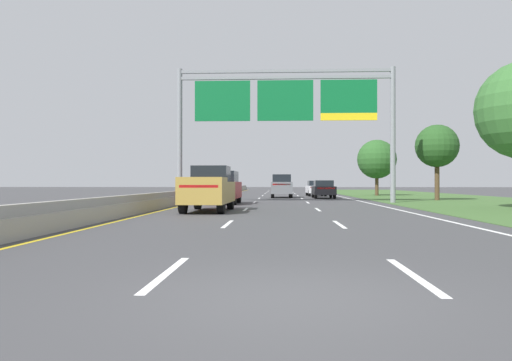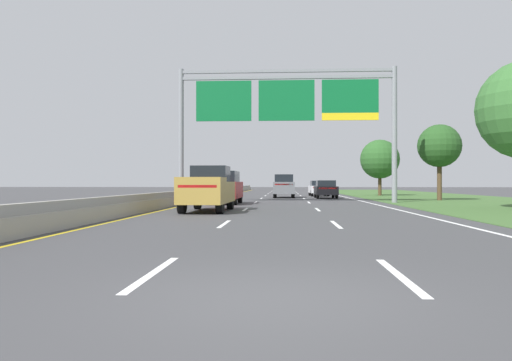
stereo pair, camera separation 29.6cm
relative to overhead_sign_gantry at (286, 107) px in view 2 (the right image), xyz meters
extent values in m
plane|color=#3D3D3F|center=(-0.30, 6.75, -6.62)|extent=(220.00, 220.00, 0.00)
cube|color=white|center=(-2.15, -26.75, -6.61)|extent=(0.14, 3.00, 0.01)
cube|color=white|center=(-2.15, -17.75, -6.61)|extent=(0.14, 3.00, 0.01)
cube|color=white|center=(-2.15, -8.75, -6.61)|extent=(0.14, 3.00, 0.01)
cube|color=white|center=(-2.15, 0.25, -6.61)|extent=(0.14, 3.00, 0.01)
cube|color=white|center=(-2.15, 9.25, -6.61)|extent=(0.14, 3.00, 0.01)
cube|color=white|center=(-2.15, 18.25, -6.61)|extent=(0.14, 3.00, 0.01)
cube|color=white|center=(-2.15, 27.25, -6.61)|extent=(0.14, 3.00, 0.01)
cube|color=white|center=(-2.15, 36.25, -6.61)|extent=(0.14, 3.00, 0.01)
cube|color=white|center=(-2.15, 45.25, -6.61)|extent=(0.14, 3.00, 0.01)
cube|color=white|center=(-2.15, 54.25, -6.61)|extent=(0.14, 3.00, 0.01)
cube|color=white|center=(1.55, -26.75, -6.61)|extent=(0.14, 3.00, 0.01)
cube|color=white|center=(1.55, -17.75, -6.61)|extent=(0.14, 3.00, 0.01)
cube|color=white|center=(1.55, -8.75, -6.61)|extent=(0.14, 3.00, 0.01)
cube|color=white|center=(1.55, 0.25, -6.61)|extent=(0.14, 3.00, 0.01)
cube|color=white|center=(1.55, 9.25, -6.61)|extent=(0.14, 3.00, 0.01)
cube|color=white|center=(1.55, 18.25, -6.61)|extent=(0.14, 3.00, 0.01)
cube|color=white|center=(1.55, 27.25, -6.61)|extent=(0.14, 3.00, 0.01)
cube|color=white|center=(1.55, 36.25, -6.61)|extent=(0.14, 3.00, 0.01)
cube|color=white|center=(1.55, 45.25, -6.61)|extent=(0.14, 3.00, 0.01)
cube|color=white|center=(1.55, 54.25, -6.61)|extent=(0.14, 3.00, 0.01)
cube|color=white|center=(5.60, 6.75, -6.61)|extent=(0.16, 106.00, 0.01)
cube|color=gold|center=(-6.20, 6.75, -6.61)|extent=(0.16, 106.00, 0.01)
cube|color=#3D602D|center=(13.65, 6.75, -6.61)|extent=(14.00, 110.00, 0.02)
cube|color=#99968E|center=(-6.90, 6.75, -6.34)|extent=(0.60, 110.00, 0.55)
cube|color=#99968E|center=(-6.90, 6.75, -5.92)|extent=(0.25, 110.00, 0.30)
cylinder|color=gray|center=(-7.35, 0.09, -1.96)|extent=(0.36, 0.36, 9.31)
cylinder|color=gray|center=(7.35, 0.09, -1.96)|extent=(0.36, 0.36, 9.31)
cube|color=gray|center=(0.00, 0.09, 2.47)|extent=(14.70, 0.24, 0.20)
cube|color=gray|center=(0.00, 0.09, 2.02)|extent=(14.70, 0.24, 0.20)
cube|color=#0C602D|center=(-4.33, -0.09, 0.41)|extent=(3.83, 0.12, 2.78)
cube|color=#0C602D|center=(0.00, -0.09, 0.41)|extent=(3.83, 0.12, 2.78)
cube|color=#0C602D|center=(4.33, -0.09, 0.66)|extent=(3.83, 0.12, 2.28)
cube|color=yellow|center=(4.33, -0.09, -0.74)|extent=(3.83, 0.12, 0.50)
cube|color=#A38438|center=(-3.81, -10.60, -5.70)|extent=(2.09, 5.43, 1.00)
cube|color=black|center=(-3.79, -9.75, -4.81)|extent=(1.75, 1.93, 0.78)
cube|color=#B21414|center=(-3.85, -13.26, -5.40)|extent=(1.68, 0.11, 0.12)
cube|color=#A38438|center=(-3.84, -12.32, -5.10)|extent=(2.03, 1.98, 0.20)
cylinder|color=black|center=(-4.63, -8.75, -6.20)|extent=(0.31, 0.84, 0.84)
cylinder|color=black|center=(-2.93, -8.77, -6.20)|extent=(0.31, 0.84, 0.84)
cylinder|color=black|center=(-4.69, -12.42, -6.20)|extent=(0.31, 0.84, 0.84)
cylinder|color=black|center=(-2.99, -12.45, -6.20)|extent=(0.31, 0.84, 0.84)
cube|color=silver|center=(3.36, 16.86, -5.93)|extent=(1.93, 4.44, 0.72)
cube|color=black|center=(3.36, 16.81, -5.31)|extent=(1.62, 2.34, 0.52)
cube|color=#B21414|center=(3.41, 14.70, -5.71)|extent=(1.53, 0.12, 0.12)
cylinder|color=black|center=(2.53, 18.34, -6.29)|extent=(0.24, 0.67, 0.66)
cylinder|color=black|center=(4.13, 18.37, -6.29)|extent=(0.24, 0.67, 0.66)
cylinder|color=black|center=(2.60, 15.35, -6.29)|extent=(0.24, 0.67, 0.66)
cylinder|color=black|center=(4.20, 15.38, -6.29)|extent=(0.24, 0.67, 0.66)
cube|color=slate|center=(-0.18, 11.41, -5.71)|extent=(1.91, 4.70, 1.05)
cube|color=black|center=(-0.18, 11.26, -4.85)|extent=(1.64, 3.00, 0.68)
cube|color=#B21414|center=(-0.18, 9.10, -5.40)|extent=(1.60, 0.08, 0.12)
cylinder|color=black|center=(-1.01, 13.01, -6.24)|extent=(0.26, 0.76, 0.76)
cylinder|color=black|center=(0.63, 13.01, -6.24)|extent=(0.26, 0.76, 0.76)
cylinder|color=black|center=(-1.00, 9.82, -6.24)|extent=(0.26, 0.76, 0.76)
cylinder|color=black|center=(0.64, 9.82, -6.24)|extent=(0.26, 0.76, 0.76)
cube|color=black|center=(3.49, 9.75, -5.93)|extent=(1.83, 4.40, 0.72)
cube|color=black|center=(3.49, 9.70, -5.31)|extent=(1.57, 2.30, 0.52)
cube|color=#B21414|center=(3.49, 7.59, -5.71)|extent=(1.53, 0.08, 0.12)
cylinder|color=black|center=(2.68, 11.24, -6.29)|extent=(0.22, 0.66, 0.66)
cylinder|color=black|center=(4.28, 11.24, -6.29)|extent=(0.22, 0.66, 0.66)
cylinder|color=black|center=(2.69, 8.25, -6.29)|extent=(0.22, 0.66, 0.66)
cylinder|color=black|center=(4.29, 8.25, -6.29)|extent=(0.22, 0.66, 0.66)
cube|color=maroon|center=(-3.99, -2.27, -5.71)|extent=(1.96, 4.72, 1.05)
cube|color=black|center=(-3.99, -2.42, -4.85)|extent=(1.67, 3.02, 0.68)
cube|color=#B21414|center=(-4.02, -4.58, -5.40)|extent=(1.60, 0.10, 0.12)
cylinder|color=black|center=(-4.79, -0.66, -6.24)|extent=(0.27, 0.76, 0.76)
cylinder|color=black|center=(-3.15, -0.68, -6.24)|extent=(0.27, 0.76, 0.76)
cylinder|color=black|center=(-4.83, -3.86, -6.24)|extent=(0.27, 0.76, 0.76)
cylinder|color=black|center=(-3.19, -3.88, -6.24)|extent=(0.27, 0.76, 0.76)
cylinder|color=#4C3823|center=(11.77, 4.70, -5.17)|extent=(0.36, 0.36, 2.90)
sphere|color=#234C1E|center=(11.77, 4.70, -2.40)|extent=(3.30, 3.30, 3.30)
cylinder|color=#4C3823|center=(9.87, 18.55, -5.51)|extent=(0.36, 0.36, 2.20)
sphere|color=#285623|center=(9.87, 18.55, -2.77)|extent=(4.10, 4.10, 4.10)
camera|label=1|loc=(-0.45, -34.25, -5.23)|focal=34.90mm
camera|label=2|loc=(-0.15, -34.24, -5.23)|focal=34.90mm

